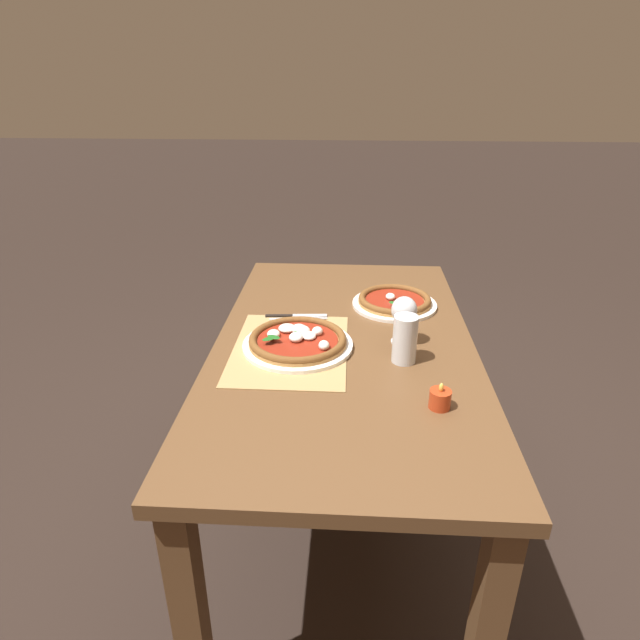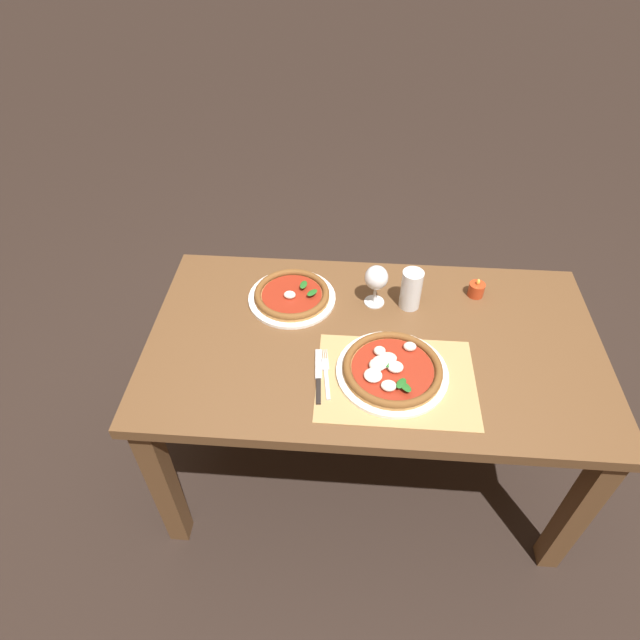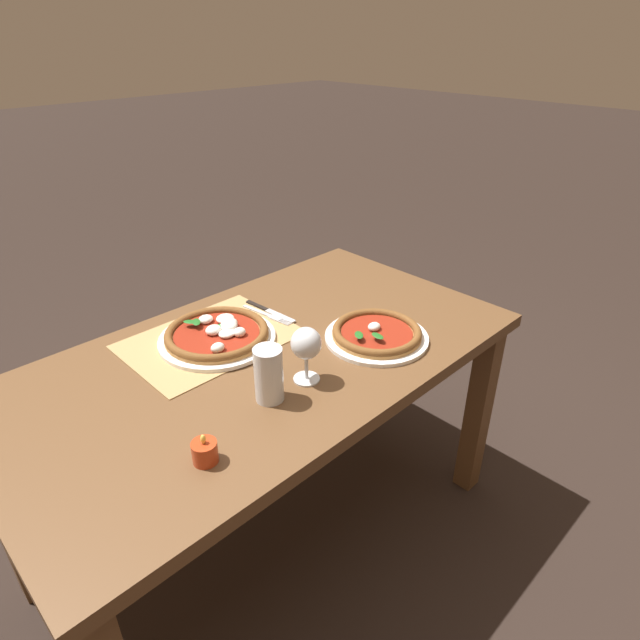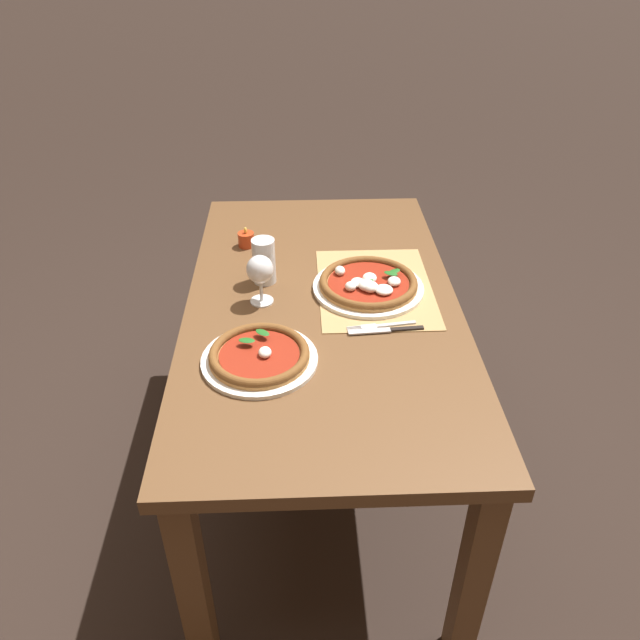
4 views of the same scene
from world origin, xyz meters
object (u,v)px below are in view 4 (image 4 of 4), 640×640
(pizza_near, at_px, (368,284))
(pint_glass, at_px, (264,262))
(knife, at_px, (386,330))
(votive_candle, at_px, (246,240))
(pizza_far, at_px, (259,356))
(wine_glass, at_px, (260,271))
(fork, at_px, (381,326))

(pizza_near, xyz_separation_m, pint_glass, (0.07, 0.32, 0.05))
(pint_glass, bearing_deg, knife, -129.78)
(knife, relative_size, votive_candle, 3.00)
(pizza_far, bearing_deg, wine_glass, 0.96)
(pizza_far, distance_m, fork, 0.37)
(pizza_far, height_order, votive_candle, votive_candle)
(pizza_far, bearing_deg, pint_glass, -0.09)
(pizza_far, bearing_deg, pizza_near, -43.31)
(knife, bearing_deg, pizza_near, 6.92)
(fork, xyz_separation_m, votive_candle, (0.51, 0.41, 0.02))
(pizza_near, bearing_deg, votive_candle, 52.03)
(wine_glass, relative_size, knife, 0.72)
(pizza_far, relative_size, pint_glass, 2.12)
(fork, bearing_deg, votive_candle, 38.95)
(pizza_far, height_order, pint_glass, pint_glass)
(knife, bearing_deg, fork, 26.49)
(wine_glass, bearing_deg, pizza_far, -179.04)
(wine_glass, distance_m, votive_candle, 0.37)
(pizza_near, height_order, votive_candle, votive_candle)
(pizza_far, height_order, knife, pizza_far)
(fork, bearing_deg, wine_glass, 66.86)
(pint_glass, distance_m, fork, 0.43)
(pizza_near, height_order, knife, pizza_near)
(fork, xyz_separation_m, knife, (-0.02, -0.01, 0.00))
(knife, xyz_separation_m, votive_candle, (0.53, 0.42, 0.02))
(pint_glass, distance_m, votive_candle, 0.25)
(pizza_far, distance_m, votive_candle, 0.65)
(pizza_near, distance_m, pizza_far, 0.47)
(wine_glass, distance_m, knife, 0.40)
(votive_candle, bearing_deg, pint_glass, -163.20)
(pint_glass, bearing_deg, wine_glass, 177.43)
(pint_glass, relative_size, fork, 0.72)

